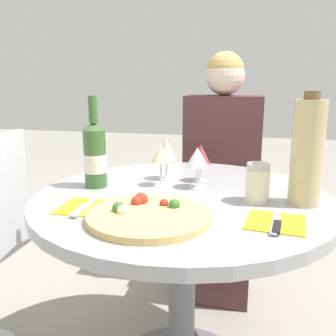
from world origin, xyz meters
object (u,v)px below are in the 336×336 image
pizza_large (148,215)px  wine_bottle (95,155)px  dining_table (182,237)px  tall_carafe (307,152)px  chair_behind_diner (222,197)px  seated_diner (220,187)px

pizza_large → wine_bottle: 0.39m
dining_table → tall_carafe: size_ratio=2.89×
chair_behind_diner → wine_bottle: 0.95m
wine_bottle → dining_table: bearing=-5.3°
chair_behind_diner → pizza_large: size_ratio=2.64×
pizza_large → wine_bottle: bearing=135.0°
dining_table → wine_bottle: (-0.32, 0.03, 0.26)m
dining_table → chair_behind_diner: bearing=85.1°
wine_bottle → seated_diner: bearing=59.2°
pizza_large → wine_bottle: (-0.26, 0.26, 0.10)m
wine_bottle → tall_carafe: size_ratio=0.94×
pizza_large → wine_bottle: size_ratio=1.07×
seated_diner → pizza_large: seated_diner is taller
dining_table → wine_bottle: bearing=174.7°
wine_bottle → tall_carafe: (0.69, -0.04, 0.05)m
pizza_large → tall_carafe: 0.50m
chair_behind_diner → pizza_large: 1.09m
pizza_large → chair_behind_diner: bearing=83.3°
seated_diner → wine_bottle: 0.80m
seated_diner → tall_carafe: seated_diner is taller
seated_diner → pizza_large: bearing=82.4°
dining_table → pizza_large: size_ratio=2.89×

